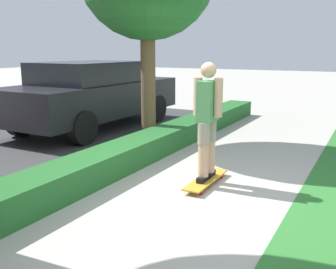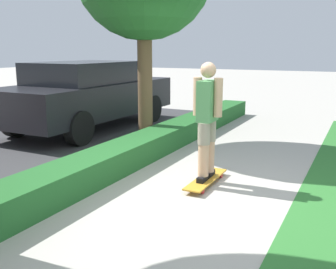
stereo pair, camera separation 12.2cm
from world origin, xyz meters
name	(u,v)px [view 1 (the left image)]	position (x,y,z in m)	size (l,w,h in m)	color
ground_plane	(204,198)	(0.00, 0.00, 0.00)	(60.00, 60.00, 0.00)	#ADA89E
hedge_row	(99,166)	(0.00, 1.60, 0.19)	(12.75, 0.60, 0.37)	#236028
skateboard	(206,180)	(0.47, 0.17, 0.07)	(1.04, 0.24, 0.08)	gold
skater_person	(207,119)	(0.47, 0.17, 0.90)	(0.48, 0.40, 1.55)	black
parked_car_middle	(93,93)	(2.82, 3.94, 0.80)	(4.56, 1.89, 1.52)	black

